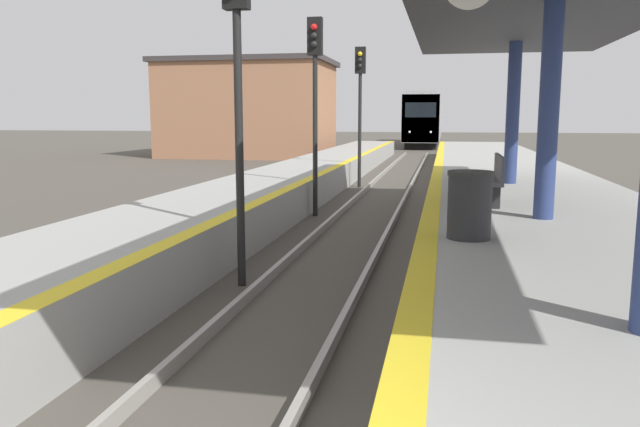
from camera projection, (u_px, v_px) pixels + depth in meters
train at (425, 120)px, 55.02m from camera, size 2.81×19.24×4.38m
signal_near at (237, 53)px, 8.77m from camera, size 0.36×0.31×4.87m
signal_mid at (315, 80)px, 15.28m from camera, size 0.36×0.31×4.87m
signal_far at (360, 91)px, 21.70m from camera, size 0.36×0.31×4.87m
station_canopy at (555, 1)px, 9.55m from camera, size 4.61×16.45×3.60m
trash_bin at (470, 205)px, 8.35m from camera, size 0.61×0.61×0.91m
bench at (492, 178)px, 11.70m from camera, size 0.44×1.63×0.92m
station_building at (248, 108)px, 38.83m from camera, size 10.47×6.90×5.95m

